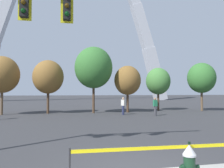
# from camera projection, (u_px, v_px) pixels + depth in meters

# --- Properties ---
(fire_hydrant) EXTENTS (0.46, 0.48, 0.99)m
(fire_hydrant) POSITION_uv_depth(u_px,v_px,m) (189.00, 165.00, 4.92)
(fire_hydrant) COLOR black
(fire_hydrant) RESTS_ON ground
(caution_tape_barrier) EXTENTS (6.03, 0.23, 0.94)m
(caution_tape_barrier) POSITION_uv_depth(u_px,v_px,m) (201.00, 155.00, 5.07)
(caution_tape_barrier) COLOR #232326
(caution_tape_barrier) RESTS_ON ground
(monument_arch) EXTENTS (45.78, 2.72, 46.90)m
(monument_arch) POSITION_uv_depth(u_px,v_px,m) (76.00, 16.00, 52.41)
(monument_arch) COLOR #B2B5BC
(monument_arch) RESTS_ON ground
(tree_far_left) EXTENTS (3.07, 3.07, 5.38)m
(tree_far_left) POSITION_uv_depth(u_px,v_px,m) (2.00, 75.00, 19.99)
(tree_far_left) COLOR brown
(tree_far_left) RESTS_ON ground
(tree_left_mid) EXTENTS (2.96, 2.96, 5.18)m
(tree_left_mid) POSITION_uv_depth(u_px,v_px,m) (48.00, 77.00, 21.19)
(tree_left_mid) COLOR #473323
(tree_left_mid) RESTS_ON ground
(tree_center_left) EXTENTS (3.76, 3.76, 6.58)m
(tree_center_left) POSITION_uv_depth(u_px,v_px,m) (94.00, 68.00, 21.73)
(tree_center_left) COLOR #473323
(tree_center_left) RESTS_ON ground
(tree_center_right) EXTENTS (2.73, 2.73, 4.79)m
(tree_center_right) POSITION_uv_depth(u_px,v_px,m) (128.00, 80.00, 22.49)
(tree_center_right) COLOR #473323
(tree_center_right) RESTS_ON ground
(tree_right_mid) EXTENTS (2.75, 2.75, 4.82)m
(tree_right_mid) POSITION_uv_depth(u_px,v_px,m) (158.00, 81.00, 24.78)
(tree_right_mid) COLOR #473323
(tree_right_mid) RESTS_ON ground
(tree_far_right) EXTENTS (3.02, 3.02, 5.29)m
(tree_far_right) POSITION_uv_depth(u_px,v_px,m) (201.00, 78.00, 24.03)
(tree_far_right) COLOR brown
(tree_far_right) RESTS_ON ground
(pedestrian_standing_center) EXTENTS (0.37, 0.39, 1.59)m
(pedestrian_standing_center) POSITION_uv_depth(u_px,v_px,m) (123.00, 106.00, 19.93)
(pedestrian_standing_center) COLOR #232847
(pedestrian_standing_center) RESTS_ON ground
(pedestrian_walking_right) EXTENTS (0.37, 0.25, 1.59)m
(pedestrian_walking_right) POSITION_uv_depth(u_px,v_px,m) (155.00, 106.00, 19.09)
(pedestrian_walking_right) COLOR #38383D
(pedestrian_walking_right) RESTS_ON ground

